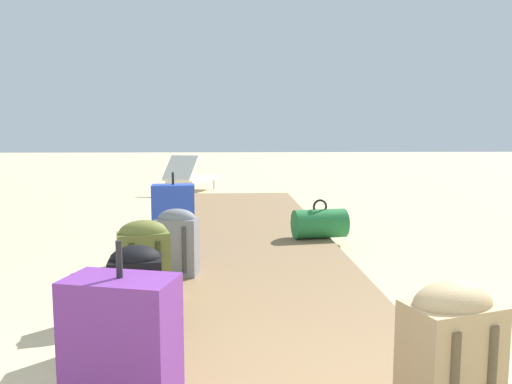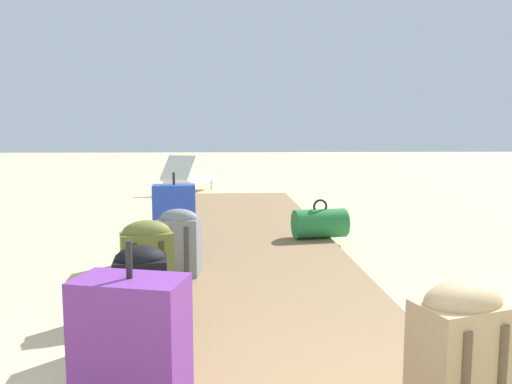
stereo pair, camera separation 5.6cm
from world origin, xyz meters
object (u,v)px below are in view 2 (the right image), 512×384
object	(u,v)px
duffel_bag_green	(320,223)
backpack_black	(141,287)
backpack_tan	(460,358)
suitcase_blue	(174,218)
suitcase_purple	(132,352)
backpack_olive	(147,258)
lounge_chair	(188,177)
backpack_grey	(179,240)

from	to	relation	value
duffel_bag_green	backpack_black	world-z (taller)	backpack_black
backpack_tan	suitcase_blue	size ratio (longest dim) A/B	0.79
backpack_tan	suitcase_purple	world-z (taller)	suitcase_purple
backpack_tan	backpack_olive	distance (m)	2.14
backpack_black	backpack_olive	world-z (taller)	backpack_olive
suitcase_purple	duffel_bag_green	distance (m)	3.67
suitcase_purple	backpack_black	world-z (taller)	suitcase_purple
backpack_tan	backpack_olive	bearing A→B (deg)	130.59
backpack_olive	lounge_chair	size ratio (longest dim) A/B	0.33
backpack_tan	backpack_olive	xyz separation A→B (m)	(-1.39, 1.62, -0.03)
backpack_tan	suitcase_purple	size ratio (longest dim) A/B	0.83
backpack_tan	lounge_chair	xyz separation A→B (m)	(-1.68, 8.62, -0.07)
duffel_bag_green	backpack_olive	distance (m)	2.50
backpack_grey	lounge_chair	size ratio (longest dim) A/B	0.33
suitcase_purple	backpack_tan	bearing A→B (deg)	-7.93
duffel_bag_green	backpack_olive	bearing A→B (deg)	-128.55
backpack_olive	lounge_chair	world-z (taller)	lounge_chair
suitcase_blue	backpack_tan	bearing A→B (deg)	-66.09
suitcase_purple	lounge_chair	xyz separation A→B (m)	(-0.47, 8.45, -0.05)
backpack_olive	suitcase_purple	bearing A→B (deg)	-82.99
suitcase_blue	duffel_bag_green	bearing A→B (deg)	18.39
lounge_chair	backpack_black	bearing A→B (deg)	-87.40
backpack_black	backpack_olive	size ratio (longest dim) A/B	0.91
backpack_tan	backpack_grey	size ratio (longest dim) A/B	1.12
backpack_grey	backpack_olive	distance (m)	0.62
suitcase_blue	backpack_black	world-z (taller)	suitcase_blue
backpack_grey	backpack_tan	bearing A→B (deg)	-60.98
duffel_bag_green	suitcase_blue	bearing A→B (deg)	-161.61
backpack_olive	duffel_bag_green	bearing A→B (deg)	51.45
backpack_tan	duffel_bag_green	bearing A→B (deg)	87.35
suitcase_blue	backpack_olive	world-z (taller)	suitcase_blue
duffel_bag_green	suitcase_purple	bearing A→B (deg)	-112.01
backpack_tan	backpack_grey	distance (m)	2.54
suitcase_blue	lounge_chair	xyz separation A→B (m)	(-0.32, 5.56, -0.08)
suitcase_purple	backpack_grey	bearing A→B (deg)	90.56
suitcase_purple	backpack_black	xyz separation A→B (m)	(-0.12, 0.90, -0.03)
duffel_bag_green	backpack_olive	xyz separation A→B (m)	(-1.56, -1.95, 0.13)
backpack_black	backpack_olive	bearing A→B (deg)	95.76
suitcase_blue	backpack_olive	size ratio (longest dim) A/B	1.39
lounge_chair	backpack_tan	bearing A→B (deg)	-78.99
backpack_tan	backpack_black	world-z (taller)	backpack_tan
backpack_tan	suitcase_blue	world-z (taller)	suitcase_blue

